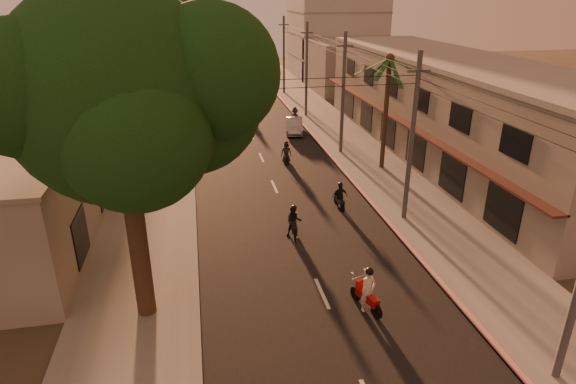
% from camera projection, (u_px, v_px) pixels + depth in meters
% --- Properties ---
extents(ground, '(160.00, 160.00, 0.00)m').
position_uv_depth(ground, '(336.00, 324.00, 18.11)').
color(ground, '#383023').
rests_on(ground, ground).
extents(road, '(10.00, 140.00, 0.02)m').
position_uv_depth(road, '(261.00, 157.00, 36.22)').
color(road, black).
rests_on(road, ground).
extents(sidewalk_right, '(5.00, 140.00, 0.12)m').
position_uv_depth(sidewalk_right, '(356.00, 151.00, 37.52)').
color(sidewalk_right, slate).
rests_on(sidewalk_right, ground).
extents(sidewalk_left, '(5.00, 140.00, 0.12)m').
position_uv_depth(sidewalk_left, '(159.00, 163.00, 34.89)').
color(sidewalk_left, slate).
rests_on(sidewalk_left, ground).
extents(curb_stripe, '(0.20, 60.00, 0.20)m').
position_uv_depth(curb_stripe, '(346.00, 175.00, 32.55)').
color(curb_stripe, '#B42213').
rests_on(curb_stripe, ground).
extents(shophouse_row, '(8.80, 34.20, 7.30)m').
position_uv_depth(shophouse_row, '(451.00, 108.00, 35.46)').
color(shophouse_row, gray).
rests_on(shophouse_row, ground).
extents(left_building, '(8.20, 24.20, 5.20)m').
position_uv_depth(left_building, '(32.00, 162.00, 27.33)').
color(left_building, gray).
rests_on(left_building, ground).
extents(broadleaf_tree, '(9.60, 8.70, 12.10)m').
position_uv_depth(broadleaf_tree, '(131.00, 94.00, 15.62)').
color(broadleaf_tree, black).
rests_on(broadleaf_tree, ground).
extents(palm_tree, '(5.00, 5.00, 8.20)m').
position_uv_depth(palm_tree, '(389.00, 65.00, 31.25)').
color(palm_tree, black).
rests_on(palm_tree, ground).
extents(utility_poles, '(1.20, 48.26, 9.00)m').
position_uv_depth(utility_poles, '(344.00, 67.00, 34.80)').
color(utility_poles, '#38383A').
rests_on(utility_poles, ground).
extents(filler_right, '(8.00, 14.00, 6.00)m').
position_uv_depth(filler_right, '(344.00, 66.00, 60.17)').
color(filler_right, gray).
rests_on(filler_right, ground).
extents(filler_left_near, '(8.00, 14.00, 4.40)m').
position_uv_depth(filler_left_near, '(94.00, 98.00, 45.60)').
color(filler_left_near, gray).
rests_on(filler_left_near, ground).
extents(filler_left_far, '(8.00, 14.00, 7.00)m').
position_uv_depth(filler_left_far, '(117.00, 60.00, 61.41)').
color(filler_left_far, gray).
rests_on(filler_left_far, ground).
extents(scooter_red, '(1.00, 1.88, 1.91)m').
position_uv_depth(scooter_red, '(368.00, 291.00, 18.61)').
color(scooter_red, black).
rests_on(scooter_red, ground).
extents(scooter_mid_a, '(0.93, 1.76, 1.73)m').
position_uv_depth(scooter_mid_a, '(294.00, 222.00, 24.33)').
color(scooter_mid_a, black).
rests_on(scooter_mid_a, ground).
extents(scooter_mid_b, '(0.93, 1.64, 1.61)m').
position_uv_depth(scooter_mid_b, '(340.00, 197.00, 27.50)').
color(scooter_mid_b, black).
rests_on(scooter_mid_b, ground).
extents(scooter_far_a, '(0.90, 1.68, 1.65)m').
position_uv_depth(scooter_far_a, '(286.00, 153.00, 34.87)').
color(scooter_far_a, black).
rests_on(scooter_far_a, ground).
extents(scooter_far_b, '(1.66, 1.87, 1.95)m').
position_uv_depth(scooter_far_b, '(295.00, 119.00, 43.70)').
color(scooter_far_b, black).
rests_on(scooter_far_b, ground).
extents(parked_car, '(2.81, 4.50, 1.32)m').
position_uv_depth(parked_car, '(294.00, 126.00, 42.32)').
color(parked_car, gray).
rests_on(parked_car, ground).
extents(scooter_far_c, '(0.97, 1.83, 1.80)m').
position_uv_depth(scooter_far_c, '(246.00, 109.00, 47.79)').
color(scooter_far_c, black).
rests_on(scooter_far_c, ground).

